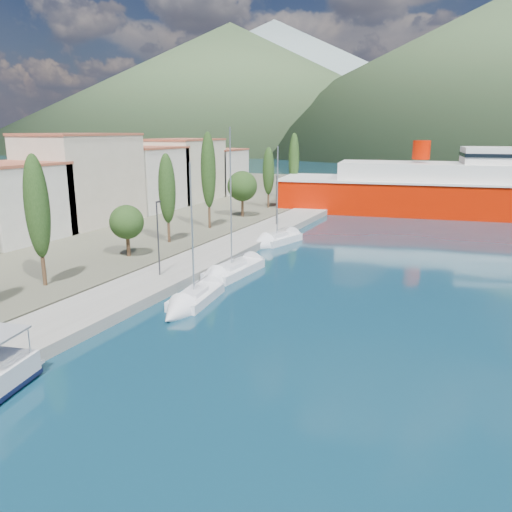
% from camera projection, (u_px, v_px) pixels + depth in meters
% --- Properties ---
extents(ground, '(1400.00, 1400.00, 0.00)m').
position_uv_depth(ground, '(424.00, 179.00, 130.44)').
color(ground, '#0F3346').
extents(quay, '(5.00, 88.00, 0.80)m').
position_uv_depth(quay, '(225.00, 250.00, 51.01)').
color(quay, gray).
rests_on(quay, ground).
extents(land_strip, '(70.00, 148.00, 0.70)m').
position_uv_depth(land_strip, '(33.00, 212.00, 75.12)').
color(land_strip, '#565644').
rests_on(land_strip, ground).
extents(town_buildings, '(9.20, 69.20, 11.30)m').
position_uv_depth(town_buildings, '(114.00, 181.00, 68.62)').
color(town_buildings, beige).
rests_on(town_buildings, land_strip).
extents(tree_row, '(4.11, 63.44, 11.52)m').
position_uv_depth(tree_row, '(204.00, 185.00, 58.86)').
color(tree_row, '#47301E').
rests_on(tree_row, land_strip).
extents(lamp_posts, '(0.15, 46.59, 6.06)m').
position_uv_depth(lamp_posts, '(169.00, 232.00, 41.48)').
color(lamp_posts, '#2D2D33').
rests_on(lamp_posts, quay).
extents(sailboat_near, '(3.22, 7.95, 11.11)m').
position_uv_depth(sailboat_near, '(185.00, 306.00, 35.19)').
color(sailboat_near, silver).
rests_on(sailboat_near, ground).
extents(sailboat_mid, '(3.13, 9.58, 13.58)m').
position_uv_depth(sailboat_mid, '(220.00, 277.00, 41.98)').
color(sailboat_mid, silver).
rests_on(sailboat_mid, ground).
extents(sailboat_far, '(4.43, 8.33, 11.69)m').
position_uv_depth(sailboat_far, '(268.00, 243.00, 54.84)').
color(sailboat_far, silver).
rests_on(sailboat_far, ground).
extents(ferry, '(58.93, 21.14, 11.47)m').
position_uv_depth(ferry, '(476.00, 192.00, 74.11)').
color(ferry, '#BE1500').
rests_on(ferry, ground).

